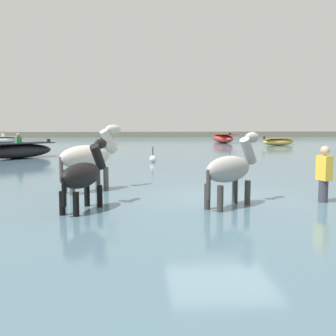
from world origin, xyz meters
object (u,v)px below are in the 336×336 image
(horse_flank_black, at_px, (83,177))
(person_wading_close, at_px, (324,181))
(horse_lead_grey, at_px, (230,171))
(boat_far_inshore, at_px, (223,138))
(boat_near_starboard, at_px, (278,142))
(channel_buoy, at_px, (153,159))
(boat_near_port, at_px, (106,140))
(horse_trailing_pinto, at_px, (88,159))
(boat_mid_outer, at_px, (18,151))
(boat_distant_east, at_px, (3,140))

(horse_flank_black, distance_m, person_wading_close, 5.15)
(horse_lead_grey, xyz_separation_m, boat_far_inshore, (5.21, 25.67, -0.36))
(boat_near_starboard, distance_m, channel_buoy, 15.68)
(boat_near_starboard, bearing_deg, boat_near_port, 168.91)
(horse_trailing_pinto, bearing_deg, boat_mid_outer, 115.09)
(boat_near_port, bearing_deg, boat_far_inshore, 8.55)
(horse_trailing_pinto, relative_size, boat_far_inshore, 0.55)
(boat_near_port, xyz_separation_m, person_wading_close, (6.65, -23.89, 0.18))
(horse_lead_grey, relative_size, boat_mid_outer, 0.56)
(boat_near_port, relative_size, boat_near_starboard, 1.18)
(horse_trailing_pinto, bearing_deg, boat_far_inshore, 70.41)
(horse_flank_black, bearing_deg, horse_lead_grey, 2.66)
(boat_near_starboard, bearing_deg, horse_flank_black, -118.03)
(horse_lead_grey, distance_m, channel_buoy, 9.56)
(horse_lead_grey, xyz_separation_m, boat_distant_east, (-13.27, 26.75, -0.46))
(horse_lead_grey, height_order, horse_trailing_pinto, horse_trailing_pinto)
(channel_buoy, bearing_deg, boat_distant_east, 124.76)
(boat_near_port, bearing_deg, horse_lead_grey, -79.45)
(boat_near_port, height_order, boat_distant_east, boat_distant_east)
(horse_lead_grey, relative_size, channel_buoy, 2.86)
(boat_distant_east, bearing_deg, boat_far_inshore, -3.36)
(horse_trailing_pinto, xyz_separation_m, boat_far_inshore, (8.38, 23.55, -0.45))
(boat_near_starboard, height_order, channel_buoy, boat_near_starboard)
(horse_trailing_pinto, height_order, person_wading_close, horse_trailing_pinto)
(boat_near_port, distance_m, person_wading_close, 24.80)
(boat_distant_east, bearing_deg, boat_mid_outer, -69.57)
(boat_near_port, height_order, boat_mid_outer, boat_mid_outer)
(horse_trailing_pinto, height_order, boat_near_port, horse_trailing_pinto)
(person_wading_close, bearing_deg, boat_near_starboard, 73.12)
(person_wading_close, bearing_deg, horse_flank_black, -174.92)
(horse_lead_grey, relative_size, boat_near_port, 0.58)
(horse_trailing_pinto, xyz_separation_m, boat_distant_east, (-10.11, 24.64, -0.55))
(boat_near_port, distance_m, boat_mid_outer, 12.80)
(boat_far_inshore, xyz_separation_m, person_wading_close, (-3.07, -25.35, 0.09))
(boat_near_port, bearing_deg, boat_distant_east, 163.79)
(channel_buoy, bearing_deg, person_wading_close, -69.52)
(horse_trailing_pinto, distance_m, boat_near_port, 22.13)
(boat_mid_outer, relative_size, boat_distant_east, 1.28)
(horse_lead_grey, xyz_separation_m, boat_near_port, (-4.51, 24.20, -0.45))
(horse_trailing_pinto, xyz_separation_m, boat_near_port, (-1.34, 22.09, -0.54))
(horse_trailing_pinto, relative_size, boat_near_starboard, 0.74)
(horse_flank_black, bearing_deg, channel_buoy, 79.91)
(horse_trailing_pinto, xyz_separation_m, person_wading_close, (5.31, -1.80, -0.36))
(boat_near_port, height_order, boat_near_starboard, boat_near_starboard)
(horse_flank_black, distance_m, boat_mid_outer, 12.86)
(horse_flank_black, xyz_separation_m, channel_buoy, (1.71, 9.60, -0.51))
(boat_near_port, bearing_deg, horse_trailing_pinto, -86.53)
(horse_flank_black, bearing_deg, boat_mid_outer, 111.57)
(boat_near_port, distance_m, boat_distant_east, 9.13)
(boat_near_starboard, xyz_separation_m, boat_far_inshore, (-3.40, 4.03, 0.11))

